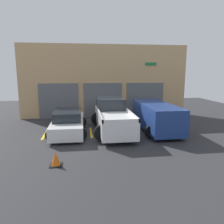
{
  "coord_description": "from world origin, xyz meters",
  "views": [
    {
      "loc": [
        -1.73,
        -13.83,
        3.54
      ],
      "look_at": [
        0.0,
        -0.86,
        1.1
      ],
      "focal_mm": 35.0,
      "sensor_mm": 36.0,
      "label": 1
    }
  ],
  "objects": [
    {
      "name": "sedan_white",
      "position": [
        -2.63,
        -1.34,
        0.63
      ],
      "size": [
        2.15,
        4.4,
        1.33
      ],
      "color": "white",
      "rests_on": "ground"
    },
    {
      "name": "shophouse_building",
      "position": [
        -0.01,
        3.29,
        2.72
      ],
      "size": [
        12.94,
        0.68,
        5.56
      ],
      "color": "tan",
      "rests_on": "ground"
    },
    {
      "name": "parking_stripe_right",
      "position": [
        3.94,
        -1.36,
        0.0
      ],
      "size": [
        0.12,
        2.2,
        0.01
      ],
      "primitive_type": "cube",
      "color": "gold",
      "rests_on": "ground"
    },
    {
      "name": "traffic_cone",
      "position": [
        -2.82,
        -5.8,
        0.25
      ],
      "size": [
        0.47,
        0.47,
        0.55
      ],
      "color": "black",
      "rests_on": "ground"
    },
    {
      "name": "parking_stripe_centre",
      "position": [
        1.31,
        -1.36,
        0.0
      ],
      "size": [
        0.12,
        2.2,
        0.01
      ],
      "primitive_type": "cube",
      "color": "gold",
      "rests_on": "ground"
    },
    {
      "name": "sedan_side",
      "position": [
        2.63,
        -1.36,
        0.88
      ],
      "size": [
        2.26,
        4.9,
        1.62
      ],
      "color": "navy",
      "rests_on": "ground"
    },
    {
      "name": "parking_stripe_far_left",
      "position": [
        -3.94,
        -1.36,
        0.0
      ],
      "size": [
        0.12,
        2.2,
        0.01
      ],
      "primitive_type": "cube",
      "color": "gold",
      "rests_on": "ground"
    },
    {
      "name": "ground_plane",
      "position": [
        0.0,
        0.0,
        0.0
      ],
      "size": [
        28.0,
        28.0,
        0.0
      ],
      "primitive_type": "plane",
      "color": "#2D2D30"
    },
    {
      "name": "pickup_truck",
      "position": [
        0.0,
        -1.04,
        0.88
      ],
      "size": [
        2.44,
        5.55,
        1.87
      ],
      "color": "white",
      "rests_on": "ground"
    },
    {
      "name": "parking_stripe_left",
      "position": [
        -1.31,
        -1.36,
        0.0
      ],
      "size": [
        0.12,
        2.2,
        0.01
      ],
      "primitive_type": "cube",
      "color": "gold",
      "rests_on": "ground"
    }
  ]
}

